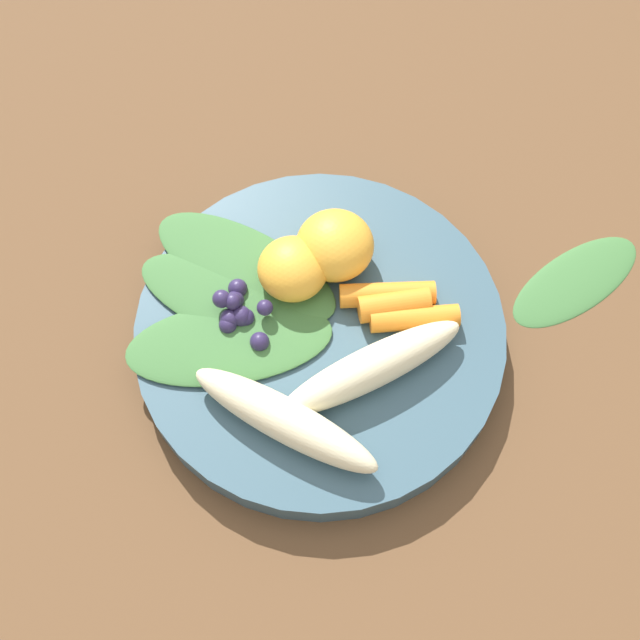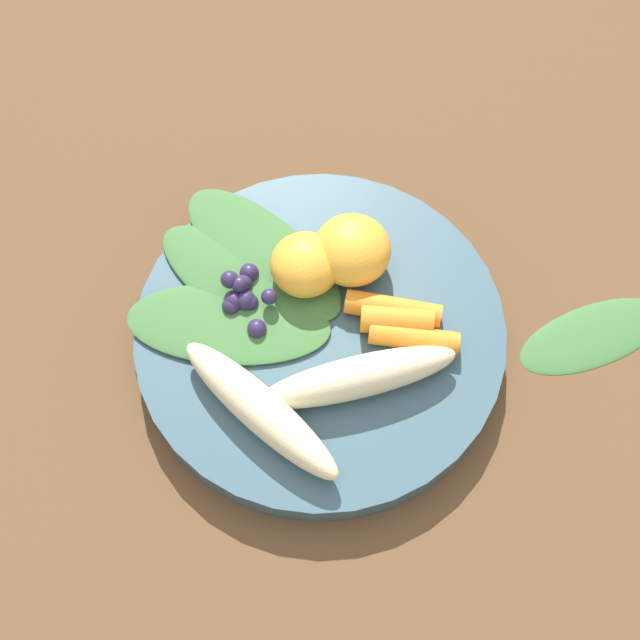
# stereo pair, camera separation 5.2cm
# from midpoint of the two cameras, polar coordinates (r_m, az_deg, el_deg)

# --- Properties ---
(ground_plane) EXTENTS (2.40, 2.40, 0.00)m
(ground_plane) POSITION_cam_midpoint_polar(r_m,az_deg,el_deg) (0.55, -2.69, -1.83)
(ground_plane) COLOR brown
(bowl) EXTENTS (0.24, 0.24, 0.02)m
(bowl) POSITION_cam_midpoint_polar(r_m,az_deg,el_deg) (0.54, -2.74, -1.31)
(bowl) COLOR #385666
(bowl) RESTS_ON ground_plane
(banana_peeled_left) EXTENTS (0.12, 0.10, 0.03)m
(banana_peeled_left) POSITION_cam_midpoint_polar(r_m,az_deg,el_deg) (0.50, 0.76, -3.69)
(banana_peeled_left) COLOR beige
(banana_peeled_left) RESTS_ON bowl
(banana_peeled_right) EXTENTS (0.13, 0.06, 0.03)m
(banana_peeled_right) POSITION_cam_midpoint_polar(r_m,az_deg,el_deg) (0.49, -5.55, -7.36)
(banana_peeled_right) COLOR beige
(banana_peeled_right) RESTS_ON bowl
(orange_segment_near) EXTENTS (0.05, 0.05, 0.03)m
(orange_segment_near) POSITION_cam_midpoint_polar(r_m,az_deg,el_deg) (0.53, -4.74, 3.35)
(orange_segment_near) COLOR #F4A833
(orange_segment_near) RESTS_ON bowl
(orange_segment_far) EXTENTS (0.05, 0.05, 0.04)m
(orange_segment_far) POSITION_cam_midpoint_polar(r_m,az_deg,el_deg) (0.53, -1.89, 5.06)
(orange_segment_far) COLOR #F4A833
(orange_segment_far) RESTS_ON bowl
(carrot_front) EXTENTS (0.06, 0.03, 0.02)m
(carrot_front) POSITION_cam_midpoint_polar(r_m,az_deg,el_deg) (0.52, 3.91, -0.19)
(carrot_front) COLOR orange
(carrot_front) RESTS_ON bowl
(carrot_mid_left) EXTENTS (0.05, 0.03, 0.02)m
(carrot_mid_left) POSITION_cam_midpoint_polar(r_m,az_deg,el_deg) (0.52, 2.47, 0.78)
(carrot_mid_left) COLOR orange
(carrot_mid_left) RESTS_ON bowl
(carrot_mid_right) EXTENTS (0.06, 0.03, 0.02)m
(carrot_mid_right) POSITION_cam_midpoint_polar(r_m,az_deg,el_deg) (0.53, 2.01, 1.53)
(carrot_mid_right) COLOR orange
(carrot_mid_right) RESTS_ON bowl
(blueberry_pile) EXTENTS (0.04, 0.05, 0.02)m
(blueberry_pile) POSITION_cam_midpoint_polar(r_m,az_deg,el_deg) (0.53, -8.51, 0.27)
(blueberry_pile) COLOR #2D234C
(blueberry_pile) RESTS_ON bowl
(coconut_shred_patch) EXTENTS (0.05, 0.05, 0.00)m
(coconut_shred_patch) POSITION_cam_midpoint_polar(r_m,az_deg,el_deg) (0.54, -8.12, 2.42)
(coconut_shred_patch) COLOR white
(coconut_shred_patch) RESTS_ON bowl
(kale_leaf_left) EXTENTS (0.15, 0.10, 0.00)m
(kale_leaf_left) POSITION_cam_midpoint_polar(r_m,az_deg,el_deg) (0.55, -8.00, 3.54)
(kale_leaf_left) COLOR #3D7038
(kale_leaf_left) RESTS_ON bowl
(kale_leaf_right) EXTENTS (0.14, 0.08, 0.00)m
(kale_leaf_right) POSITION_cam_midpoint_polar(r_m,az_deg,el_deg) (0.54, -9.14, 1.08)
(kale_leaf_right) COLOR #3D7038
(kale_leaf_right) RESTS_ON bowl
(kale_leaf_rear) EXTENTS (0.15, 0.10, 0.00)m
(kale_leaf_rear) POSITION_cam_midpoint_polar(r_m,az_deg,el_deg) (0.53, -9.23, -1.89)
(kale_leaf_rear) COLOR #3D7038
(kale_leaf_rear) RESTS_ON bowl
(kale_leaf_stray) EXTENTS (0.11, 0.11, 0.01)m
(kale_leaf_stray) POSITION_cam_midpoint_polar(r_m,az_deg,el_deg) (0.59, 15.35, 2.51)
(kale_leaf_stray) COLOR #3D7038
(kale_leaf_stray) RESTS_ON ground_plane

